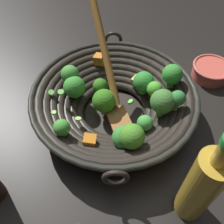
% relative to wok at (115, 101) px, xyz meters
% --- Properties ---
extents(ground_plane, '(4.00, 4.00, 0.00)m').
position_rel_wok_xyz_m(ground_plane, '(0.00, -0.00, -0.06)').
color(ground_plane, black).
extents(wok, '(0.41, 0.44, 0.24)m').
position_rel_wok_xyz_m(wok, '(0.00, 0.00, 0.00)').
color(wok, black).
rests_on(wok, ground).
extents(cooking_oil_bottle, '(0.06, 0.06, 0.26)m').
position_rel_wok_xyz_m(cooking_oil_bottle, '(-0.08, 0.27, 0.05)').
color(cooking_oil_bottle, gold).
rests_on(cooking_oil_bottle, ground).
extents(prep_bowl, '(0.11, 0.11, 0.04)m').
position_rel_wok_xyz_m(prep_bowl, '(-0.32, -0.06, -0.04)').
color(prep_bowl, '#D15647').
rests_on(prep_bowl, ground).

